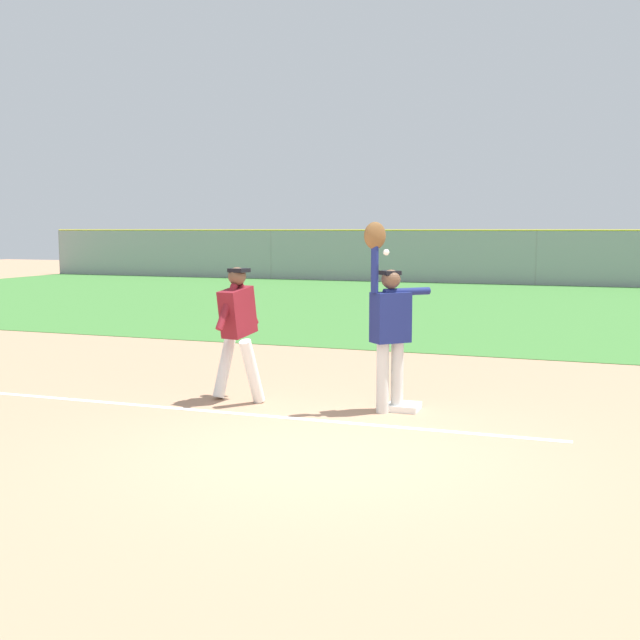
{
  "coord_description": "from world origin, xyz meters",
  "views": [
    {
      "loc": [
        2.52,
        -7.11,
        2.19
      ],
      "look_at": [
        -0.84,
        2.08,
        1.05
      ],
      "focal_mm": 43.69,
      "sensor_mm": 36.0,
      "label": 1
    }
  ],
  "objects_px": {
    "parked_car_silver": "(448,262)",
    "fielder": "(389,320)",
    "baseball": "(386,252)",
    "parked_car_white": "(578,264)",
    "runner": "(238,324)",
    "first_base": "(404,407)",
    "parked_car_green": "(349,261)"
  },
  "relations": [
    {
      "from": "parked_car_silver",
      "to": "fielder",
      "type": "bearing_deg",
      "value": -87.31
    },
    {
      "from": "baseball",
      "to": "parked_car_silver",
      "type": "distance_m",
      "value": 27.9
    },
    {
      "from": "parked_car_silver",
      "to": "parked_car_white",
      "type": "bearing_deg",
      "value": -8.14
    },
    {
      "from": "runner",
      "to": "fielder",
      "type": "bearing_deg",
      "value": 13.33
    },
    {
      "from": "first_base",
      "to": "parked_car_silver",
      "type": "relative_size",
      "value": 0.08
    },
    {
      "from": "fielder",
      "to": "baseball",
      "type": "distance_m",
      "value": 0.82
    },
    {
      "from": "first_base",
      "to": "fielder",
      "type": "distance_m",
      "value": 1.1
    },
    {
      "from": "parked_car_green",
      "to": "runner",
      "type": "bearing_deg",
      "value": -72.48
    },
    {
      "from": "first_base",
      "to": "parked_car_green",
      "type": "relative_size",
      "value": 0.08
    },
    {
      "from": "first_base",
      "to": "parked_car_silver",
      "type": "distance_m",
      "value": 27.62
    },
    {
      "from": "baseball",
      "to": "parked_car_silver",
      "type": "bearing_deg",
      "value": 99.26
    },
    {
      "from": "parked_car_silver",
      "to": "baseball",
      "type": "bearing_deg",
      "value": -87.37
    },
    {
      "from": "runner",
      "to": "parked_car_silver",
      "type": "bearing_deg",
      "value": 106.46
    },
    {
      "from": "runner",
      "to": "parked_car_green",
      "type": "relative_size",
      "value": 0.38
    },
    {
      "from": "first_base",
      "to": "parked_car_silver",
      "type": "height_order",
      "value": "parked_car_silver"
    },
    {
      "from": "first_base",
      "to": "fielder",
      "type": "xyz_separation_m",
      "value": [
        -0.15,
        -0.16,
        1.08
      ]
    },
    {
      "from": "first_base",
      "to": "baseball",
      "type": "relative_size",
      "value": 5.14
    },
    {
      "from": "fielder",
      "to": "parked_car_green",
      "type": "xyz_separation_m",
      "value": [
        -9.17,
        26.71,
        -0.45
      ]
    },
    {
      "from": "first_base",
      "to": "runner",
      "type": "height_order",
      "value": "runner"
    },
    {
      "from": "fielder",
      "to": "runner",
      "type": "xyz_separation_m",
      "value": [
        -1.96,
        -0.07,
        -0.12
      ]
    },
    {
      "from": "parked_car_silver",
      "to": "parked_car_white",
      "type": "height_order",
      "value": "same"
    },
    {
      "from": "baseball",
      "to": "parked_car_green",
      "type": "relative_size",
      "value": 0.02
    },
    {
      "from": "runner",
      "to": "parked_car_silver",
      "type": "distance_m",
      "value": 27.57
    },
    {
      "from": "first_base",
      "to": "parked_car_white",
      "type": "xyz_separation_m",
      "value": [
        1.14,
        27.06,
        0.63
      ]
    },
    {
      "from": "first_base",
      "to": "parked_car_white",
      "type": "distance_m",
      "value": 27.09
    },
    {
      "from": "first_base",
      "to": "runner",
      "type": "xyz_separation_m",
      "value": [
        -2.12,
        -0.23,
        0.96
      ]
    },
    {
      "from": "parked_car_white",
      "to": "parked_car_green",
      "type": "bearing_deg",
      "value": 177.1
    },
    {
      "from": "baseball",
      "to": "parked_car_silver",
      "type": "xyz_separation_m",
      "value": [
        -4.48,
        27.5,
        -1.25
      ]
    },
    {
      "from": "baseball",
      "to": "parked_car_white",
      "type": "bearing_deg",
      "value": 87.29
    },
    {
      "from": "parked_car_silver",
      "to": "runner",
      "type": "bearing_deg",
      "value": -91.37
    },
    {
      "from": "parked_car_green",
      "to": "parked_car_white",
      "type": "xyz_separation_m",
      "value": [
        10.46,
        0.51,
        0.0
      ]
    },
    {
      "from": "fielder",
      "to": "parked_car_silver",
      "type": "bearing_deg",
      "value": -35.33
    }
  ]
}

